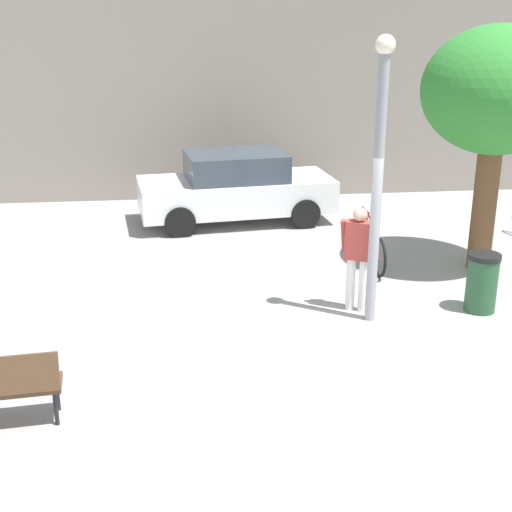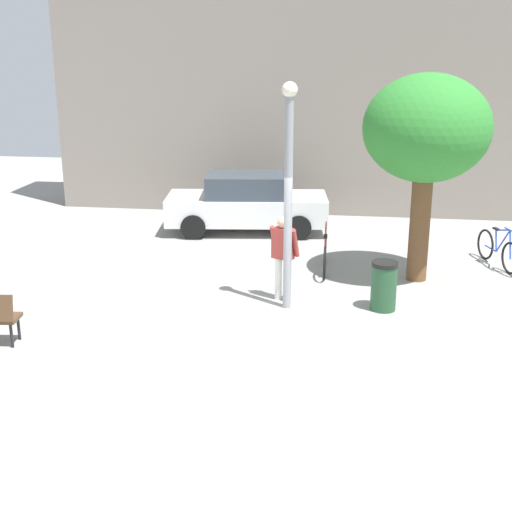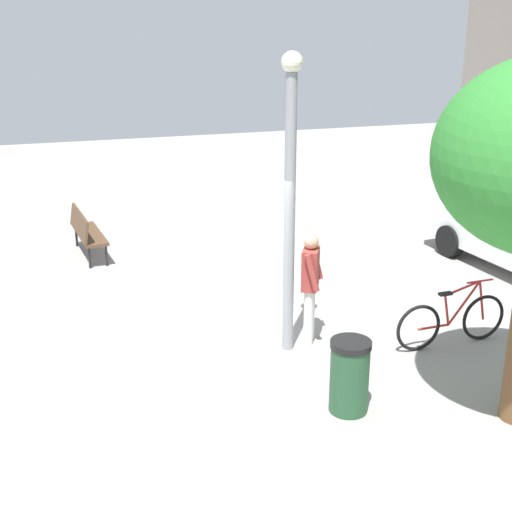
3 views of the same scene
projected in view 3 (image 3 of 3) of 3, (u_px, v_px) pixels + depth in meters
name	position (u px, v px, depth m)	size (l,w,h in m)	color
ground_plane	(196.00, 345.00, 10.29)	(36.00, 36.00, 0.00)	gray
lamppost	(290.00, 191.00, 9.42)	(0.28, 0.28, 4.17)	gray
person_by_lamppost	(310.00, 281.00, 10.10)	(0.63, 0.48, 1.67)	white
park_bench	(85.00, 230.00, 13.84)	(1.64, 0.63, 0.92)	#513823
bicycle_red	(452.00, 321.00, 10.18)	(0.10, 1.81, 0.97)	black
trash_bin	(349.00, 376.00, 8.46)	(0.50, 0.50, 0.94)	#234C2D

